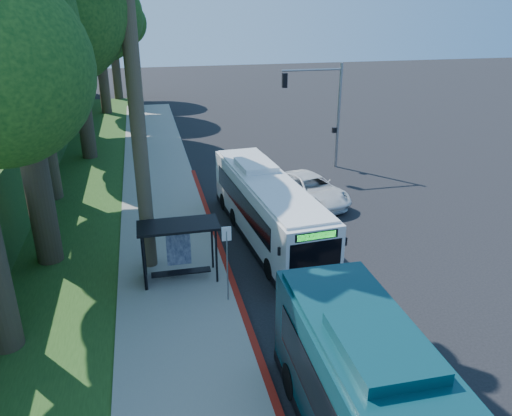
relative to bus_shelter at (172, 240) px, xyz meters
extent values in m
plane|color=black|center=(7.26, 2.86, -1.81)|extent=(140.00, 140.00, 0.00)
cube|color=gray|center=(-0.04, 2.86, -1.75)|extent=(4.50, 70.00, 0.12)
cube|color=#9D1B11|center=(2.26, -1.14, -1.74)|extent=(0.25, 30.00, 0.13)
cube|color=#234719|center=(-5.74, 7.86, -1.78)|extent=(8.00, 70.00, 0.06)
cube|color=black|center=(0.26, -0.14, 0.69)|extent=(3.20, 1.50, 0.10)
cube|color=black|center=(-1.19, -0.14, -0.61)|extent=(0.06, 1.30, 2.20)
cube|color=navy|center=(0.26, 0.56, -0.56)|extent=(1.00, 0.12, 1.70)
cube|color=black|center=(0.26, -0.24, -1.36)|extent=(2.40, 0.40, 0.06)
cube|color=black|center=(-1.14, 0.46, -0.61)|extent=(0.08, 0.08, 2.40)
cube|color=black|center=(1.66, 0.46, -0.61)|extent=(0.08, 0.08, 2.40)
cube|color=black|center=(-1.14, -0.74, -0.61)|extent=(0.08, 0.08, 2.40)
cube|color=black|center=(1.66, -0.74, -0.61)|extent=(0.08, 0.08, 2.40)
cylinder|color=gray|center=(1.86, -2.14, -0.31)|extent=(0.06, 0.06, 3.00)
cube|color=white|center=(1.86, -2.14, 1.09)|extent=(0.35, 0.04, 0.55)
cylinder|color=gray|center=(12.06, 12.86, 1.69)|extent=(0.20, 0.20, 7.00)
cylinder|color=gray|center=(10.06, 12.86, 4.79)|extent=(4.00, 0.14, 0.14)
cube|color=black|center=(8.26, 12.86, 4.19)|extent=(0.30, 0.30, 0.90)
cube|color=black|center=(11.81, 12.86, 0.79)|extent=(0.25, 0.25, 0.35)
cylinder|color=#4C3F2D|center=(-0.94, 1.36, 4.69)|extent=(0.60, 0.60, 13.00)
cylinder|color=#382B1E|center=(-5.24, 2.86, 3.44)|extent=(1.10, 1.10, 10.50)
sphere|color=#103D11|center=(-3.64, 1.66, 8.69)|extent=(5.60, 5.60, 5.60)
cylinder|color=#382B1E|center=(-6.24, 10.86, 4.14)|extent=(1.18, 1.18, 11.90)
cylinder|color=#382B1E|center=(-4.74, 18.86, 3.09)|extent=(1.06, 1.06, 9.80)
sphere|color=#103D11|center=(-3.06, 17.60, 7.99)|extent=(5.88, 5.88, 5.88)
sphere|color=#103D11|center=(-6.21, 20.33, 8.27)|extent=(5.46, 5.46, 5.46)
cylinder|color=#382B1E|center=(-6.74, 26.86, 3.79)|extent=(1.14, 1.14, 11.20)
cylinder|color=#382B1E|center=(-4.24, 34.86, 2.74)|extent=(1.02, 1.02, 9.10)
sphere|color=#103D11|center=(-4.24, 34.86, 8.33)|extent=(8.00, 8.00, 8.00)
sphere|color=#103D11|center=(-2.64, 33.66, 7.29)|extent=(5.60, 5.60, 5.60)
sphere|color=#103D11|center=(-5.64, 36.26, 7.55)|extent=(5.20, 5.20, 5.20)
cylinder|color=#382B1E|center=(-3.24, 42.86, 2.39)|extent=(0.98, 0.98, 8.40)
sphere|color=#103D11|center=(-3.24, 42.86, 7.55)|extent=(7.00, 7.00, 7.00)
sphere|color=#103D11|center=(-1.84, 41.81, 6.59)|extent=(4.90, 4.90, 4.90)
sphere|color=#103D11|center=(-4.47, 44.08, 6.83)|extent=(4.55, 4.55, 4.55)
cube|color=white|center=(4.66, 2.83, -0.16)|extent=(3.24, 11.30, 2.65)
cube|color=black|center=(4.66, 2.83, -1.53)|extent=(3.27, 11.35, 0.33)
cube|color=black|center=(4.62, 3.29, 0.10)|extent=(3.10, 8.86, 1.02)
cube|color=black|center=(5.09, -2.68, 0.05)|extent=(2.09, 0.28, 1.30)
cube|color=black|center=(4.22, 8.34, 0.14)|extent=(1.90, 0.26, 0.93)
cube|color=#19E533|center=(5.09, -2.69, 0.93)|extent=(1.54, 0.21, 0.26)
cube|color=white|center=(4.66, 2.83, 1.21)|extent=(3.01, 10.72, 0.11)
cube|color=white|center=(4.51, 4.68, 1.37)|extent=(1.84, 2.44, 0.33)
cylinder|color=black|center=(3.87, -0.81, -1.34)|extent=(0.35, 0.95, 0.93)
cylinder|color=black|center=(6.01, -0.64, -1.34)|extent=(0.35, 0.95, 0.93)
cylinder|color=black|center=(3.25, 6.97, -1.34)|extent=(0.35, 0.95, 0.93)
cylinder|color=black|center=(5.39, 7.14, -1.34)|extent=(0.35, 0.95, 0.93)
cube|color=black|center=(4.04, -5.93, 0.39)|extent=(2.13, 0.14, 1.05)
cube|color=#0B353C|center=(4.01, -10.06, 1.77)|extent=(1.88, 2.63, 0.37)
cylinder|color=black|center=(2.82, -7.37, -1.28)|extent=(0.32, 1.05, 1.05)
cylinder|color=black|center=(5.24, -7.39, -1.28)|extent=(0.32, 1.05, 1.05)
imported|color=silver|center=(8.22, 7.00, -1.04)|extent=(3.88, 6.01, 1.54)
camera|label=1|loc=(-0.73, -18.22, 8.88)|focal=35.00mm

